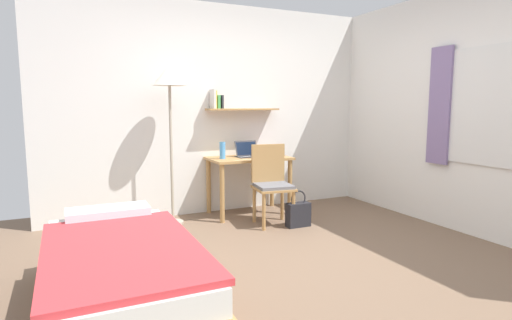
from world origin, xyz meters
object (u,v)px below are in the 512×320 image
at_px(desk_chair, 272,181).
at_px(book_stack, 272,153).
at_px(bed, 121,276).
at_px(water_bottle, 222,150).
at_px(desk, 249,168).
at_px(handbag, 298,214).
at_px(standing_lamp, 169,86).
at_px(laptop, 247,153).

relative_size(desk_chair, book_stack, 3.70).
bearing_deg(bed, water_bottle, 53.20).
bearing_deg(desk_chair, water_bottle, 129.47).
distance_m(bed, desk, 2.65).
height_order(bed, water_bottle, water_bottle).
height_order(desk_chair, book_stack, desk_chair).
bearing_deg(book_stack, handbag, -93.83).
xyz_separation_m(desk, standing_lamp, (-0.98, -0.03, 0.99)).
height_order(bed, desk, desk).
xyz_separation_m(bed, standing_lamp, (0.81, 1.89, 1.33)).
relative_size(water_bottle, book_stack, 0.82).
relative_size(desk_chair, laptop, 3.06).
relative_size(desk, desk_chair, 1.09).
bearing_deg(desk_chair, laptop, 95.54).
xyz_separation_m(water_bottle, book_stack, (0.68, 0.01, -0.06)).
distance_m(laptop, water_bottle, 0.36).
bearing_deg(water_bottle, book_stack, 1.12).
bearing_deg(standing_lamp, water_bottle, 2.13).
relative_size(desk, water_bottle, 4.90).
bearing_deg(laptop, water_bottle, -170.14).
bearing_deg(desk_chair, desk, 96.40).
bearing_deg(bed, handbag, 29.76).
bearing_deg(water_bottle, desk_chair, -50.53).
bearing_deg(desk, laptop, 86.73).
bearing_deg(bed, standing_lamp, 66.91).
bearing_deg(desk_chair, bed, -142.45).
height_order(water_bottle, handbag, water_bottle).
relative_size(bed, standing_lamp, 1.02).
distance_m(desk_chair, standing_lamp, 1.57).
bearing_deg(desk_chair, handbag, -48.15).
bearing_deg(standing_lamp, desk_chair, -24.63).
bearing_deg(handbag, book_stack, 86.17).
xyz_separation_m(bed, desk, (1.79, 1.93, 0.34)).
bearing_deg(laptop, standing_lamp, -175.04).
xyz_separation_m(desk_chair, water_bottle, (-0.41, 0.50, 0.33)).
xyz_separation_m(bed, laptop, (1.79, 1.98, 0.53)).
bearing_deg(standing_lamp, book_stack, 1.60).
distance_m(bed, standing_lamp, 2.45).
height_order(desk_chair, laptop, laptop).
relative_size(standing_lamp, handbag, 4.34).
xyz_separation_m(desk_chair, laptop, (-0.05, 0.56, 0.28)).
bearing_deg(handbag, desk_chair, 131.85).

